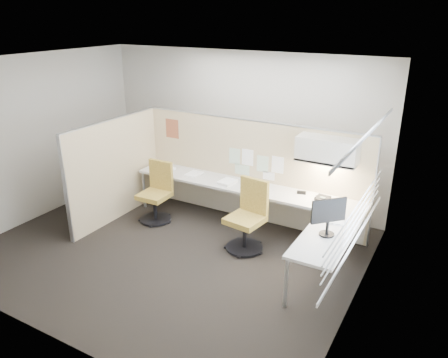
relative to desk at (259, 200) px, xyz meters
The scene contains 26 objects.
floor 1.58m from the desk, 129.58° to the right, with size 5.50×4.50×0.01m, color black.
ceiling 2.64m from the desk, 129.58° to the right, with size 5.50×4.50×0.01m, color white.
wall_back 1.66m from the desk, 129.62° to the left, with size 5.50×0.02×2.80m, color beige.
wall_front 3.59m from the desk, 105.41° to the right, with size 5.50×0.02×2.80m, color beige.
wall_left 3.93m from the desk, 162.99° to the right, with size 0.02×4.50×2.80m, color beige.
wall_right 2.28m from the desk, 31.75° to the right, with size 0.02×4.50×2.80m, color beige.
window_pane 2.32m from the desk, 32.11° to the right, with size 0.01×2.80×1.30m, color #A8B3C3.
partition_back 0.67m from the desk, 128.75° to the left, with size 4.10×0.06×1.75m, color #C9B78B.
partition_left 2.52m from the desk, 165.56° to the right, with size 0.06×2.20×1.75m, color #C9B78B.
desk is the anchor object (origin of this frame).
overhead_bin 1.35m from the desk, 15.24° to the left, with size 0.90×0.36×0.38m, color beige.
task_light_strip 1.22m from the desk, 15.24° to the left, with size 0.60×0.06×0.02m, color #FFEABF.
pinned_papers 0.69m from the desk, 124.37° to the left, with size 1.01×0.00×0.47m.
poster 2.19m from the desk, 167.47° to the left, with size 0.28×0.00×0.35m, color #DB521B.
chair_left 1.80m from the desk, 167.22° to the right, with size 0.54×0.54×1.03m.
chair_right 0.52m from the desk, 83.12° to the right, with size 0.57×0.59×1.08m.
monitor 1.67m from the desk, 32.12° to the right, with size 0.35×0.37×0.50m.
phone 1.03m from the desk, ahead, with size 0.22×0.21×0.12m.
stapler 0.69m from the desk, 23.37° to the left, with size 0.14×0.04×0.05m, color black.
tape_dispenser 0.96m from the desk, 11.26° to the left, with size 0.10×0.06×0.06m, color black.
coat_hook 2.99m from the desk, 150.97° to the right, with size 0.18×0.42×1.28m.
paper_stack_0 1.91m from the desk, behind, with size 0.23×0.30×0.03m, color white.
paper_stack_1 1.37m from the desk, behind, with size 0.23×0.30×0.02m, color white.
paper_stack_2 0.65m from the desk, behind, with size 0.23×0.30×0.05m, color white.
paper_stack_3 0.19m from the desk, 111.93° to the left, with size 0.23×0.30×0.01m, color white.
paper_stack_4 1.41m from the desk, 15.38° to the right, with size 0.23×0.30×0.02m, color white.
Camera 1 is at (3.61, -4.73, 3.44)m, focal length 35.00 mm.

